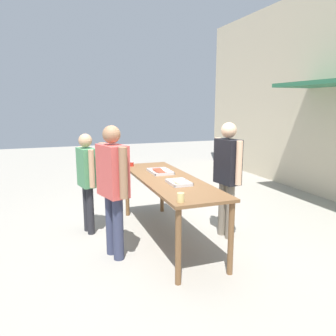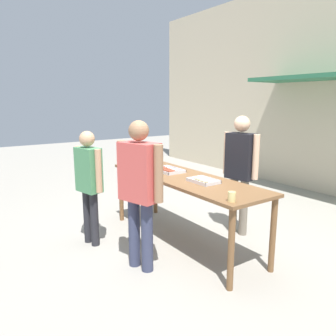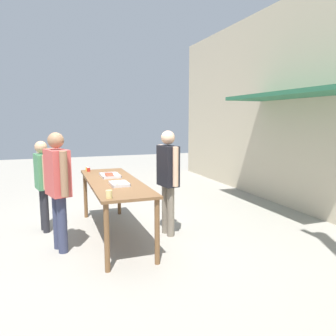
{
  "view_description": "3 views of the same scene",
  "coord_description": "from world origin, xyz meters",
  "px_view_note": "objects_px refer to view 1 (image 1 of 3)",
  "views": [
    {
      "loc": [
        4.41,
        -1.6,
        2.01
      ],
      "look_at": [
        0.0,
        0.0,
        1.09
      ],
      "focal_mm": 35.0,
      "sensor_mm": 36.0,
      "label": 1
    },
    {
      "loc": [
        3.46,
        -2.65,
        1.96
      ],
      "look_at": [
        -0.4,
        0.01,
        0.99
      ],
      "focal_mm": 35.0,
      "sensor_mm": 36.0,
      "label": 2
    },
    {
      "loc": [
        5.23,
        -0.96,
        1.94
      ],
      "look_at": [
        0.22,
        0.86,
        1.14
      ],
      "focal_mm": 35.0,
      "sensor_mm": 36.0,
      "label": 3
    }
  ],
  "objects_px": {
    "condiment_jar_ketchup": "(132,164)",
    "person_server_behind_table": "(227,170)",
    "food_tray_sausages": "(160,172)",
    "condiment_jar_mustard": "(130,163)",
    "food_tray_buns": "(179,182)",
    "beer_cup": "(181,197)",
    "person_customer_holding_hotdog": "(87,174)",
    "person_customer_with_cup": "(113,181)"
  },
  "relations": [
    {
      "from": "condiment_jar_ketchup",
      "to": "person_customer_holding_hotdog",
      "type": "height_order",
      "value": "person_customer_holding_hotdog"
    },
    {
      "from": "person_customer_with_cup",
      "to": "food_tray_buns",
      "type": "bearing_deg",
      "value": -112.41
    },
    {
      "from": "condiment_jar_mustard",
      "to": "food_tray_buns",
      "type": "bearing_deg",
      "value": 10.69
    },
    {
      "from": "beer_cup",
      "to": "person_customer_with_cup",
      "type": "relative_size",
      "value": 0.06
    },
    {
      "from": "food_tray_sausages",
      "to": "food_tray_buns",
      "type": "xyz_separation_m",
      "value": [
        0.8,
        -0.0,
        0.01
      ]
    },
    {
      "from": "beer_cup",
      "to": "person_server_behind_table",
      "type": "bearing_deg",
      "value": 129.93
    },
    {
      "from": "beer_cup",
      "to": "person_customer_with_cup",
      "type": "bearing_deg",
      "value": -145.74
    },
    {
      "from": "food_tray_buns",
      "to": "condiment_jar_ketchup",
      "type": "height_order",
      "value": "condiment_jar_ketchup"
    },
    {
      "from": "condiment_jar_ketchup",
      "to": "person_server_behind_table",
      "type": "bearing_deg",
      "value": 40.98
    },
    {
      "from": "condiment_jar_mustard",
      "to": "condiment_jar_ketchup",
      "type": "distance_m",
      "value": 0.09
    },
    {
      "from": "food_tray_sausages",
      "to": "condiment_jar_mustard",
      "type": "relative_size",
      "value": 6.01
    },
    {
      "from": "food_tray_sausages",
      "to": "person_customer_with_cup",
      "type": "relative_size",
      "value": 0.27
    },
    {
      "from": "condiment_jar_ketchup",
      "to": "person_server_behind_table",
      "type": "distance_m",
      "value": 1.74
    },
    {
      "from": "food_tray_buns",
      "to": "condiment_jar_mustard",
      "type": "bearing_deg",
      "value": -169.31
    },
    {
      "from": "beer_cup",
      "to": "food_tray_buns",
      "type": "bearing_deg",
      "value": 159.43
    },
    {
      "from": "condiment_jar_mustard",
      "to": "person_customer_with_cup",
      "type": "relative_size",
      "value": 0.04
    },
    {
      "from": "person_server_behind_table",
      "to": "person_customer_holding_hotdog",
      "type": "relative_size",
      "value": 1.11
    },
    {
      "from": "person_server_behind_table",
      "to": "person_customer_with_cup",
      "type": "relative_size",
      "value": 1.0
    },
    {
      "from": "food_tray_buns",
      "to": "person_server_behind_table",
      "type": "height_order",
      "value": "person_server_behind_table"
    },
    {
      "from": "condiment_jar_mustard",
      "to": "person_customer_with_cup",
      "type": "xyz_separation_m",
      "value": [
        1.5,
        -0.58,
        0.05
      ]
    },
    {
      "from": "food_tray_sausages",
      "to": "person_server_behind_table",
      "type": "distance_m",
      "value": 1.06
    },
    {
      "from": "food_tray_sausages",
      "to": "food_tray_buns",
      "type": "distance_m",
      "value": 0.8
    },
    {
      "from": "condiment_jar_mustard",
      "to": "person_customer_holding_hotdog",
      "type": "distance_m",
      "value": 0.96
    },
    {
      "from": "beer_cup",
      "to": "person_customer_holding_hotdog",
      "type": "height_order",
      "value": "person_customer_holding_hotdog"
    },
    {
      "from": "food_tray_buns",
      "to": "condiment_jar_ketchup",
      "type": "distance_m",
      "value": 1.52
    },
    {
      "from": "condiment_jar_mustard",
      "to": "person_server_behind_table",
      "type": "relative_size",
      "value": 0.04
    },
    {
      "from": "person_server_behind_table",
      "to": "person_customer_with_cup",
      "type": "height_order",
      "value": "same"
    },
    {
      "from": "condiment_jar_mustard",
      "to": "beer_cup",
      "type": "distance_m",
      "value": 2.36
    },
    {
      "from": "food_tray_sausages",
      "to": "condiment_jar_mustard",
      "type": "xyz_separation_m",
      "value": [
        -0.79,
        -0.3,
        0.03
      ]
    },
    {
      "from": "condiment_jar_ketchup",
      "to": "person_customer_with_cup",
      "type": "distance_m",
      "value": 1.53
    },
    {
      "from": "condiment_jar_ketchup",
      "to": "beer_cup",
      "type": "bearing_deg",
      "value": -0.07
    },
    {
      "from": "beer_cup",
      "to": "person_customer_holding_hotdog",
      "type": "bearing_deg",
      "value": -156.19
    },
    {
      "from": "condiment_jar_ketchup",
      "to": "person_customer_holding_hotdog",
      "type": "xyz_separation_m",
      "value": [
        0.43,
        -0.82,
        -0.04
      ]
    },
    {
      "from": "food_tray_sausages",
      "to": "beer_cup",
      "type": "distance_m",
      "value": 1.6
    },
    {
      "from": "person_customer_holding_hotdog",
      "to": "condiment_jar_mustard",
      "type": "bearing_deg",
      "value": -70.34
    },
    {
      "from": "condiment_jar_ketchup",
      "to": "person_customer_with_cup",
      "type": "height_order",
      "value": "person_customer_with_cup"
    },
    {
      "from": "food_tray_sausages",
      "to": "condiment_jar_mustard",
      "type": "bearing_deg",
      "value": -159.11
    },
    {
      "from": "person_customer_with_cup",
      "to": "beer_cup",
      "type": "bearing_deg",
      "value": -162.34
    },
    {
      "from": "person_server_behind_table",
      "to": "beer_cup",
      "type": "bearing_deg",
      "value": -59.18
    },
    {
      "from": "food_tray_buns",
      "to": "beer_cup",
      "type": "height_order",
      "value": "beer_cup"
    },
    {
      "from": "person_customer_holding_hotdog",
      "to": "food_tray_buns",
      "type": "bearing_deg",
      "value": -147.05
    },
    {
      "from": "condiment_jar_mustard",
      "to": "person_customer_holding_hotdog",
      "type": "relative_size",
      "value": 0.05
    }
  ]
}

